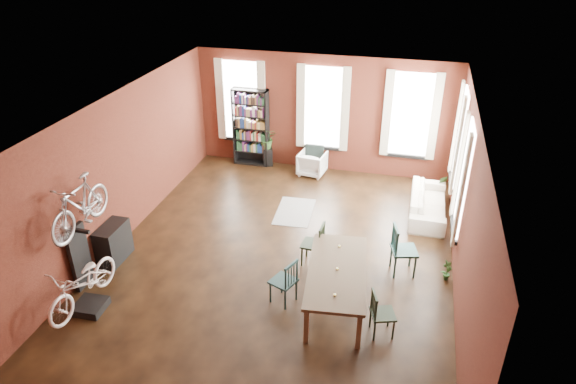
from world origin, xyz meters
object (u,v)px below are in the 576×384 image
(console_table, at_px, (113,243))
(dining_chair_c, at_px, (383,314))
(white_armchair, at_px, (312,162))
(bike_trainer, at_px, (90,306))
(dining_chair_b, at_px, (313,244))
(dining_chair_a, at_px, (283,281))
(dining_chair_d, at_px, (404,250))
(plant_stand, at_px, (268,157))
(dining_table, at_px, (336,287))
(bicycle_floor, at_px, (78,264))
(bookshelf, at_px, (251,128))
(cream_sofa, at_px, (429,199))

(console_table, bearing_deg, dining_chair_c, -8.17)
(white_armchair, relative_size, bike_trainer, 1.37)
(dining_chair_b, distance_m, bike_trainer, 4.34)
(dining_chair_a, xyz_separation_m, dining_chair_d, (2.07, 1.44, 0.07))
(dining_chair_b, relative_size, plant_stand, 1.79)
(dining_table, distance_m, dining_chair_c, 1.05)
(white_armchair, height_order, console_table, console_table)
(dining_chair_d, relative_size, bike_trainer, 2.01)
(dining_chair_a, distance_m, plant_stand, 5.94)
(dining_chair_d, distance_m, bicycle_floor, 6.02)
(bookshelf, bearing_deg, dining_chair_d, -42.71)
(bike_trainer, distance_m, plant_stand, 6.86)
(bicycle_floor, bearing_deg, dining_table, 21.60)
(dining_chair_b, distance_m, plant_stand, 4.85)
(dining_chair_d, distance_m, white_armchair, 4.74)
(dining_chair_d, xyz_separation_m, cream_sofa, (0.44, 2.46, -0.11))
(white_armchair, height_order, plant_stand, white_armchair)
(bookshelf, bearing_deg, plant_stand, 0.00)
(white_armchair, bearing_deg, dining_chair_a, 103.96)
(dining_chair_c, xyz_separation_m, white_armchair, (-2.44, 5.74, -0.07))
(dining_table, bearing_deg, bicycle_floor, -169.61)
(plant_stand, bearing_deg, dining_chair_a, -70.67)
(dining_table, xyz_separation_m, plant_stand, (-2.91, 5.44, -0.13))
(dining_chair_a, height_order, bookshelf, bookshelf)
(dining_chair_c, height_order, plant_stand, dining_chair_c)
(bookshelf, relative_size, white_armchair, 3.09)
(dining_chair_b, relative_size, bike_trainer, 1.78)
(dining_table, xyz_separation_m, cream_sofa, (1.57, 3.74, 0.02))
(bookshelf, bearing_deg, cream_sofa, -18.95)
(dining_chair_c, height_order, bicycle_floor, bicycle_floor)
(dining_chair_b, relative_size, bookshelf, 0.42)
(bike_trainer, bearing_deg, white_armchair, 67.29)
(dining_chair_c, xyz_separation_m, bicycle_floor, (-5.18, -0.74, 0.59))
(dining_table, bearing_deg, cream_sofa, 60.78)
(dining_chair_c, bearing_deg, bike_trainer, 79.33)
(dining_chair_b, xyz_separation_m, dining_chair_d, (1.80, 0.15, 0.06))
(dining_chair_b, distance_m, bookshelf, 5.12)
(dining_chair_d, relative_size, bicycle_floor, 0.60)
(bookshelf, bearing_deg, console_table, -103.83)
(white_armchair, bearing_deg, dining_table, 114.18)
(dining_table, relative_size, dining_chair_b, 2.43)
(dining_chair_a, relative_size, bookshelf, 0.41)
(dining_chair_a, distance_m, dining_chair_c, 1.87)
(dining_chair_d, height_order, cream_sofa, dining_chair_d)
(dining_chair_c, bearing_deg, bicycle_floor, 79.51)
(dining_chair_c, relative_size, bookshelf, 0.39)
(bike_trainer, xyz_separation_m, bicycle_floor, (-0.03, -0.02, 0.94))
(dining_table, distance_m, white_armchair, 5.41)
(dining_chair_a, xyz_separation_m, bookshelf, (-2.44, 5.60, 0.64))
(dining_chair_a, distance_m, dining_chair_d, 2.52)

